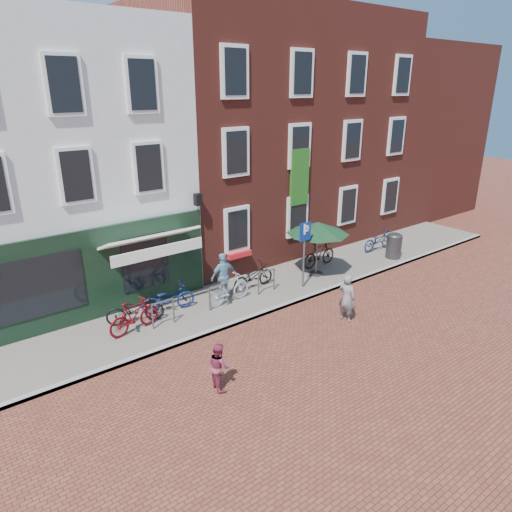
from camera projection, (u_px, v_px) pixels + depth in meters
ground at (277, 311)px, 15.27m from camera, size 80.00×80.00×0.00m
sidewalk at (272, 287)px, 16.94m from camera, size 24.00×3.00×0.10m
building_stucco at (39, 162)px, 16.06m from camera, size 8.00×8.00×9.00m
building_brick_mid at (210, 135)px, 19.89m from camera, size 6.00×8.00×10.00m
building_brick_right at (311, 127)px, 23.32m from camera, size 6.00×8.00×10.00m
filler_right at (391, 130)px, 27.20m from camera, size 7.00×8.00×9.00m
litter_bin at (394, 244)px, 19.50m from camera, size 0.63×0.63×1.17m
parking_sign at (305, 243)px, 16.27m from camera, size 0.50×0.08×2.43m
parasol at (318, 226)px, 17.25m from camera, size 2.37×2.37×2.21m
woman at (347, 298)px, 14.40m from camera, size 0.47×0.63×1.55m
boy at (219, 366)px, 11.19m from camera, size 0.55×0.66×1.22m
cafe_person at (224, 277)px, 15.59m from camera, size 0.98×0.42×1.67m
bicycle_0 at (135, 309)px, 14.14m from camera, size 1.84×1.14×0.91m
bicycle_1 at (134, 316)px, 13.64m from camera, size 1.75×0.78×1.02m
bicycle_2 at (168, 298)px, 14.89m from camera, size 1.82×0.89×0.91m
bicycle_3 at (229, 289)px, 15.44m from camera, size 1.72×0.60×1.02m
bicycle_4 at (253, 276)px, 16.59m from camera, size 1.76×0.66×0.91m
bicycle_5 at (319, 254)px, 18.61m from camera, size 1.69×0.50×1.02m
bicycle_6 at (378, 240)px, 20.46m from camera, size 1.76×0.66×0.91m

